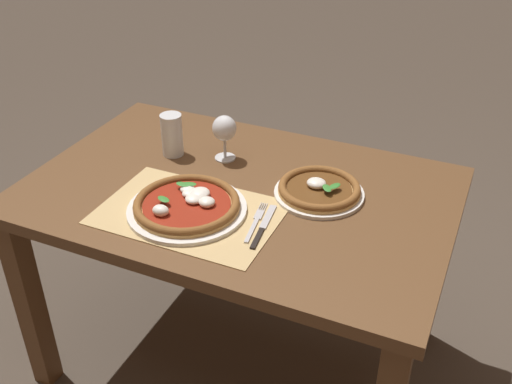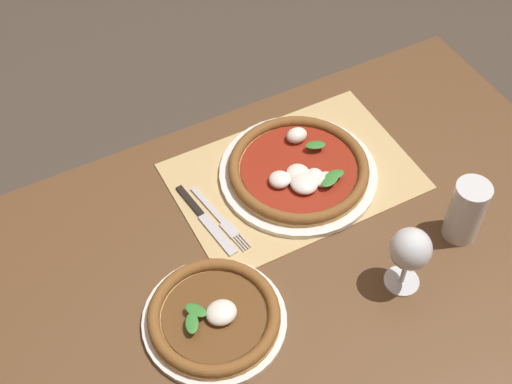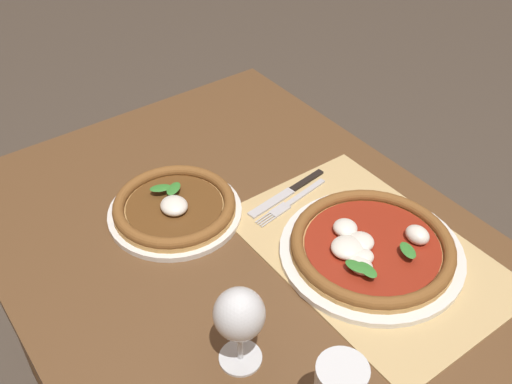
{
  "view_description": "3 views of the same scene",
  "coord_description": "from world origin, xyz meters",
  "px_view_note": "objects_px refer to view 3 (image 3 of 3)",
  "views": [
    {
      "loc": [
        0.69,
        -1.41,
        1.71
      ],
      "look_at": [
        0.09,
        -0.06,
        0.79
      ],
      "focal_mm": 42.0,
      "sensor_mm": 36.0,
      "label": 1
    },
    {
      "loc": [
        0.48,
        0.69,
        1.93
      ],
      "look_at": [
        0.06,
        -0.11,
        0.84
      ],
      "focal_mm": 50.0,
      "sensor_mm": 36.0,
      "label": 2
    },
    {
      "loc": [
        -0.59,
        0.47,
        1.56
      ],
      "look_at": [
        0.14,
        -0.07,
        0.8
      ],
      "focal_mm": 42.0,
      "sensor_mm": 36.0,
      "label": 3
    }
  ],
  "objects_px": {
    "wine_glass": "(239,317)",
    "knife": "(287,193)",
    "pizza_near": "(371,247)",
    "fork": "(292,202)",
    "pizza_far": "(175,207)"
  },
  "relations": [
    {
      "from": "wine_glass",
      "to": "fork",
      "type": "relative_size",
      "value": 0.77
    },
    {
      "from": "pizza_near",
      "to": "fork",
      "type": "distance_m",
      "value": 0.21
    },
    {
      "from": "wine_glass",
      "to": "pizza_far",
      "type": "bearing_deg",
      "value": -14.07
    },
    {
      "from": "pizza_far",
      "to": "fork",
      "type": "distance_m",
      "value": 0.24
    },
    {
      "from": "wine_glass",
      "to": "fork",
      "type": "distance_m",
      "value": 0.4
    },
    {
      "from": "wine_glass",
      "to": "fork",
      "type": "height_order",
      "value": "wine_glass"
    },
    {
      "from": "wine_glass",
      "to": "knife",
      "type": "relative_size",
      "value": 0.72
    },
    {
      "from": "pizza_far",
      "to": "knife",
      "type": "distance_m",
      "value": 0.24
    },
    {
      "from": "wine_glass",
      "to": "knife",
      "type": "height_order",
      "value": "wine_glass"
    },
    {
      "from": "pizza_near",
      "to": "wine_glass",
      "type": "height_order",
      "value": "wine_glass"
    },
    {
      "from": "pizza_near",
      "to": "knife",
      "type": "height_order",
      "value": "pizza_near"
    },
    {
      "from": "fork",
      "to": "wine_glass",
      "type": "bearing_deg",
      "value": 129.21
    },
    {
      "from": "pizza_near",
      "to": "wine_glass",
      "type": "bearing_deg",
      "value": 97.34
    },
    {
      "from": "knife",
      "to": "pizza_near",
      "type": "bearing_deg",
      "value": -176.15
    },
    {
      "from": "pizza_far",
      "to": "wine_glass",
      "type": "relative_size",
      "value": 1.76
    }
  ]
}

